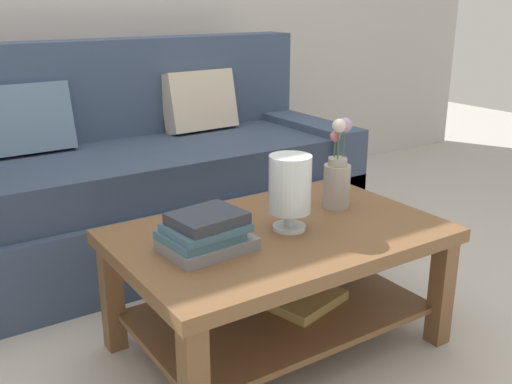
{
  "coord_description": "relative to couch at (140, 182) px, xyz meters",
  "views": [
    {
      "loc": [
        -1.16,
        -1.86,
        1.26
      ],
      "look_at": [
        -0.01,
        -0.12,
        0.57
      ],
      "focal_mm": 41.39,
      "sensor_mm": 36.0,
      "label": 1
    }
  ],
  "objects": [
    {
      "name": "glass_hurricane_vase",
      "position": [
        0.09,
        -1.15,
        0.27
      ],
      "size": [
        0.15,
        0.15,
        0.27
      ],
      "color": "silver",
      "rests_on": "coffee_table"
    },
    {
      "name": "flower_pitcher",
      "position": [
        0.39,
        -1.06,
        0.24
      ],
      "size": [
        0.11,
        0.11,
        0.36
      ],
      "color": "#9E998E",
      "rests_on": "coffee_table"
    },
    {
      "name": "coffee_table",
      "position": [
        0.06,
        -1.13,
        -0.02
      ],
      "size": [
        1.16,
        0.75,
        0.47
      ],
      "color": "brown",
      "rests_on": "ground"
    },
    {
      "name": "ground_plane",
      "position": [
        0.07,
        -0.86,
        -0.36
      ],
      "size": [
        10.0,
        10.0,
        0.0
      ],
      "primitive_type": "plane",
      "color": "#B7B2A8"
    },
    {
      "name": "book_stack_main",
      "position": [
        -0.25,
        -1.15,
        0.17
      ],
      "size": [
        0.3,
        0.23,
        0.13
      ],
      "color": "slate",
      "rests_on": "coffee_table"
    },
    {
      "name": "couch",
      "position": [
        0.0,
        0.0,
        0.0
      ],
      "size": [
        2.15,
        0.9,
        1.06
      ],
      "color": "#384760",
      "rests_on": "ground"
    }
  ]
}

